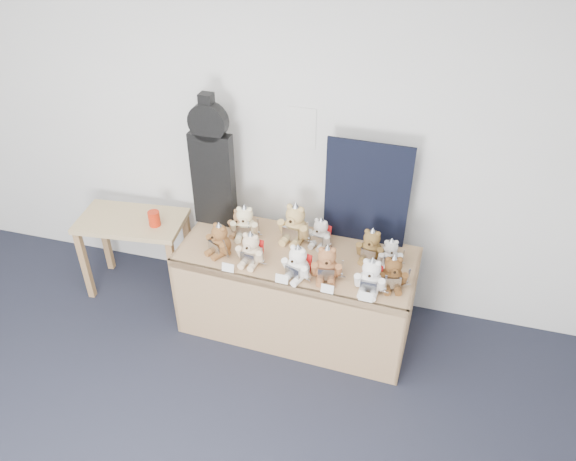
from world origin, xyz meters
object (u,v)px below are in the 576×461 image
(teddy_front_far_left, at_px, (219,240))
(teddy_front_centre, at_px, (297,264))
(guitar_case, at_px, (212,164))
(display_table, at_px, (294,276))
(teddy_front_far_right, at_px, (371,277))
(teddy_front_end, at_px, (393,273))
(teddy_back_far_left, at_px, (240,223))
(teddy_back_left, at_px, (245,223))
(red_cup, at_px, (154,219))
(teddy_front_left, at_px, (251,250))
(teddy_back_end, at_px, (390,254))
(side_table, at_px, (133,232))
(teddy_back_centre_left, at_px, (295,224))
(teddy_back_right, at_px, (371,246))
(teddy_front_right, at_px, (327,264))
(teddy_back_centre_right, at_px, (320,233))

(teddy_front_far_left, xyz_separation_m, teddy_front_centre, (0.59, -0.11, 0.00))
(teddy_front_far_left, bearing_deg, guitar_case, 143.22)
(display_table, height_order, teddy_front_far_right, teddy_front_far_right)
(teddy_front_end, bearing_deg, teddy_back_far_left, 152.15)
(teddy_back_left, height_order, teddy_back_far_left, teddy_back_left)
(teddy_front_far_right, bearing_deg, red_cup, 171.91)
(teddy_front_left, distance_m, teddy_back_end, 0.95)
(side_table, bearing_deg, teddy_front_end, -13.51)
(teddy_front_centre, distance_m, teddy_back_end, 0.65)
(teddy_front_far_left, xyz_separation_m, teddy_front_left, (0.25, -0.04, 0.00))
(red_cup, bearing_deg, guitar_case, 18.31)
(guitar_case, bearing_deg, teddy_back_left, -22.21)
(display_table, distance_m, teddy_back_centre_left, 0.37)
(red_cup, xyz_separation_m, teddy_front_far_left, (0.62, -0.21, 0.07))
(side_table, height_order, teddy_front_end, teddy_front_end)
(teddy_back_left, xyz_separation_m, teddy_back_right, (0.93, -0.02, -0.00))
(teddy_front_right, relative_size, teddy_back_centre_left, 0.86)
(red_cup, distance_m, teddy_back_end, 1.79)
(teddy_front_end, xyz_separation_m, teddy_back_centre_right, (-0.55, 0.32, -0.01))
(display_table, distance_m, teddy_front_right, 0.39)
(guitar_case, xyz_separation_m, teddy_back_right, (1.20, -0.14, -0.39))
(display_table, height_order, teddy_back_centre_left, teddy_back_centre_left)
(teddy_front_far_left, xyz_separation_m, teddy_back_far_left, (0.06, 0.25, -0.01))
(teddy_front_far_left, distance_m, teddy_back_left, 0.26)
(teddy_front_right, height_order, teddy_back_end, teddy_front_right)
(guitar_case, xyz_separation_m, red_cup, (-0.45, -0.15, -0.46))
(teddy_front_far_right, bearing_deg, teddy_back_far_left, 162.89)
(teddy_front_centre, relative_size, teddy_back_left, 0.98)
(teddy_back_centre_left, xyz_separation_m, teddy_back_far_left, (-0.40, -0.04, -0.04))
(guitar_case, height_order, teddy_front_far_right, guitar_case)
(teddy_front_end, relative_size, teddy_back_end, 1.16)
(guitar_case, distance_m, red_cup, 0.66)
(teddy_back_centre_right, bearing_deg, teddy_front_centre, -85.53)
(teddy_front_far_left, xyz_separation_m, teddy_back_right, (1.03, 0.22, 0.00))
(teddy_back_centre_right, relative_size, teddy_back_end, 1.05)
(side_table, height_order, teddy_front_left, teddy_front_left)
(side_table, distance_m, teddy_front_right, 1.67)
(red_cup, height_order, teddy_front_left, teddy_front_left)
(teddy_front_centre, xyz_separation_m, teddy_back_far_left, (-0.53, 0.36, -0.02))
(teddy_back_end, bearing_deg, teddy_front_right, -161.05)
(teddy_front_far_left, bearing_deg, teddy_back_centre_right, 51.63)
(teddy_front_far_left, distance_m, teddy_back_right, 1.05)
(teddy_front_centre, distance_m, teddy_back_far_left, 0.64)
(teddy_back_right, bearing_deg, teddy_front_left, -153.91)
(teddy_front_right, bearing_deg, side_table, 159.68)
(teddy_front_far_right, height_order, teddy_front_end, teddy_front_far_right)
(display_table, relative_size, teddy_front_left, 6.24)
(display_table, xyz_separation_m, teddy_back_left, (-0.42, 0.18, 0.27))
(teddy_back_far_left, bearing_deg, teddy_back_centre_left, 14.16)
(teddy_back_centre_right, height_order, teddy_back_far_left, teddy_back_centre_right)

